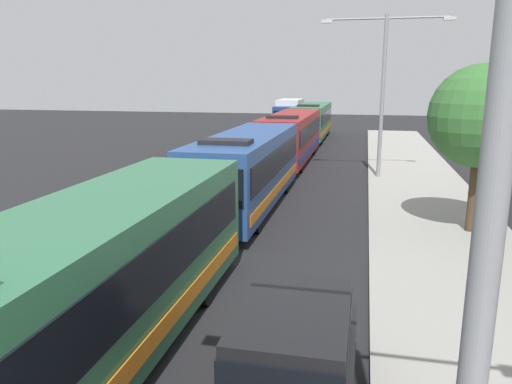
{
  "coord_description": "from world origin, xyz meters",
  "views": [
    {
      "loc": [
        3.3,
        3.37,
        5.19
      ],
      "look_at": [
        0.15,
        17.61,
        1.85
      ],
      "focal_mm": 34.45,
      "sensor_mm": 36.0,
      "label": 1
    }
  ],
  "objects_px": {
    "white_suv": "(292,363)",
    "box_truck_oncoming": "(289,114)",
    "bus_lead": "(86,287)",
    "bus_second_in_line": "(248,167)",
    "streetlamp_mid": "(383,79)",
    "bus_fourth_in_line": "(312,120)",
    "roadside_tree": "(481,117)",
    "bus_middle": "(291,135)",
    "streetlamp_near": "(500,131)"
  },
  "relations": [
    {
      "from": "bus_middle",
      "to": "white_suv",
      "type": "bearing_deg",
      "value": -81.49
    },
    {
      "from": "bus_second_in_line",
      "to": "bus_fourth_in_line",
      "type": "height_order",
      "value": "same"
    },
    {
      "from": "roadside_tree",
      "to": "box_truck_oncoming",
      "type": "bearing_deg",
      "value": 108.54
    },
    {
      "from": "bus_middle",
      "to": "box_truck_oncoming",
      "type": "distance_m",
      "value": 20.75
    },
    {
      "from": "streetlamp_near",
      "to": "roadside_tree",
      "type": "relative_size",
      "value": 1.37
    },
    {
      "from": "roadside_tree",
      "to": "bus_lead",
      "type": "bearing_deg",
      "value": -129.07
    },
    {
      "from": "box_truck_oncoming",
      "to": "white_suv",
      "type": "bearing_deg",
      "value": -81.2
    },
    {
      "from": "bus_fourth_in_line",
      "to": "streetlamp_near",
      "type": "height_order",
      "value": "streetlamp_near"
    },
    {
      "from": "white_suv",
      "to": "box_truck_oncoming",
      "type": "bearing_deg",
      "value": 98.8
    },
    {
      "from": "roadside_tree",
      "to": "bus_second_in_line",
      "type": "bearing_deg",
      "value": 166.65
    },
    {
      "from": "bus_lead",
      "to": "streetlamp_near",
      "type": "distance_m",
      "value": 7.38
    },
    {
      "from": "streetlamp_near",
      "to": "streetlamp_mid",
      "type": "xyz_separation_m",
      "value": [
        0.0,
        23.24,
        0.33
      ]
    },
    {
      "from": "roadside_tree",
      "to": "bus_middle",
      "type": "bearing_deg",
      "value": 120.53
    },
    {
      "from": "bus_middle",
      "to": "streetlamp_mid",
      "type": "xyz_separation_m",
      "value": [
        5.4,
        -4.83,
        3.53
      ]
    },
    {
      "from": "bus_middle",
      "to": "white_suv",
      "type": "relative_size",
      "value": 2.65
    },
    {
      "from": "bus_lead",
      "to": "white_suv",
      "type": "bearing_deg",
      "value": -8.1
    },
    {
      "from": "box_truck_oncoming",
      "to": "streetlamp_near",
      "type": "relative_size",
      "value": 0.9
    },
    {
      "from": "bus_second_in_line",
      "to": "bus_middle",
      "type": "bearing_deg",
      "value": 90.0
    },
    {
      "from": "streetlamp_mid",
      "to": "bus_fourth_in_line",
      "type": "bearing_deg",
      "value": 107.2
    },
    {
      "from": "bus_second_in_line",
      "to": "box_truck_oncoming",
      "type": "distance_m",
      "value": 32.7
    },
    {
      "from": "bus_fourth_in_line",
      "to": "box_truck_oncoming",
      "type": "distance_m",
      "value": 8.54
    },
    {
      "from": "bus_middle",
      "to": "bus_fourth_in_line",
      "type": "distance_m",
      "value": 12.6
    },
    {
      "from": "bus_second_in_line",
      "to": "bus_middle",
      "type": "xyz_separation_m",
      "value": [
        0.0,
        12.05,
        0.0
      ]
    },
    {
      "from": "bus_lead",
      "to": "streetlamp_near",
      "type": "relative_size",
      "value": 1.5
    },
    {
      "from": "bus_second_in_line",
      "to": "streetlamp_near",
      "type": "relative_size",
      "value": 1.41
    },
    {
      "from": "bus_lead",
      "to": "bus_fourth_in_line",
      "type": "distance_m",
      "value": 36.8
    },
    {
      "from": "bus_fourth_in_line",
      "to": "box_truck_oncoming",
      "type": "xyz_separation_m",
      "value": [
        -3.3,
        7.88,
        0.01
      ]
    },
    {
      "from": "bus_second_in_line",
      "to": "bus_middle",
      "type": "distance_m",
      "value": 12.05
    },
    {
      "from": "bus_middle",
      "to": "box_truck_oncoming",
      "type": "height_order",
      "value": "bus_middle"
    },
    {
      "from": "bus_second_in_line",
      "to": "streetlamp_mid",
      "type": "distance_m",
      "value": 9.68
    },
    {
      "from": "roadside_tree",
      "to": "streetlamp_mid",
      "type": "bearing_deg",
      "value": 107.35
    },
    {
      "from": "bus_lead",
      "to": "white_suv",
      "type": "relative_size",
      "value": 2.51
    },
    {
      "from": "bus_lead",
      "to": "bus_middle",
      "type": "xyz_separation_m",
      "value": [
        0.0,
        24.2,
        0.0
      ]
    },
    {
      "from": "bus_lead",
      "to": "streetlamp_mid",
      "type": "xyz_separation_m",
      "value": [
        5.4,
        19.36,
        3.53
      ]
    },
    {
      "from": "bus_fourth_in_line",
      "to": "streetlamp_mid",
      "type": "height_order",
      "value": "streetlamp_mid"
    },
    {
      "from": "streetlamp_near",
      "to": "white_suv",
      "type": "bearing_deg",
      "value": 116.91
    },
    {
      "from": "bus_lead",
      "to": "box_truck_oncoming",
      "type": "height_order",
      "value": "bus_lead"
    },
    {
      "from": "bus_fourth_in_line",
      "to": "white_suv",
      "type": "distance_m",
      "value": 37.51
    },
    {
      "from": "streetlamp_mid",
      "to": "streetlamp_near",
      "type": "bearing_deg",
      "value": -90.0
    },
    {
      "from": "streetlamp_mid",
      "to": "roadside_tree",
      "type": "bearing_deg",
      "value": -72.65
    },
    {
      "from": "bus_lead",
      "to": "roadside_tree",
      "type": "distance_m",
      "value": 13.32
    },
    {
      "from": "bus_second_in_line",
      "to": "bus_middle",
      "type": "relative_size",
      "value": 0.89
    },
    {
      "from": "white_suv",
      "to": "streetlamp_mid",
      "type": "relative_size",
      "value": 0.56
    },
    {
      "from": "bus_middle",
      "to": "box_truck_oncoming",
      "type": "bearing_deg",
      "value": 99.16
    },
    {
      "from": "bus_fourth_in_line",
      "to": "box_truck_oncoming",
      "type": "relative_size",
      "value": 1.68
    },
    {
      "from": "bus_lead",
      "to": "streetlamp_mid",
      "type": "distance_m",
      "value": 20.41
    },
    {
      "from": "bus_lead",
      "to": "bus_middle",
      "type": "relative_size",
      "value": 0.95
    },
    {
      "from": "bus_second_in_line",
      "to": "box_truck_oncoming",
      "type": "xyz_separation_m",
      "value": [
        -3.3,
        32.53,
        0.01
      ]
    },
    {
      "from": "bus_second_in_line",
      "to": "streetlamp_mid",
      "type": "height_order",
      "value": "streetlamp_mid"
    },
    {
      "from": "white_suv",
      "to": "streetlamp_near",
      "type": "xyz_separation_m",
      "value": [
        1.7,
        -3.35,
        3.86
      ]
    }
  ]
}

